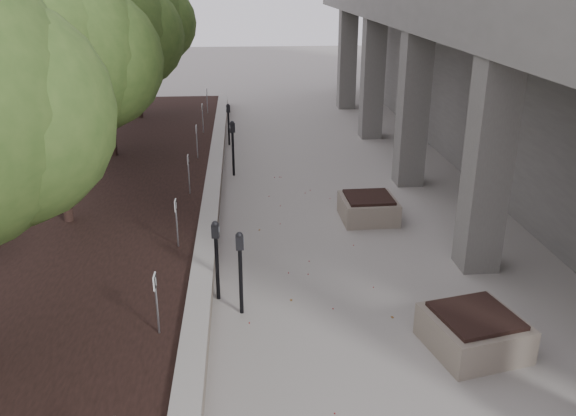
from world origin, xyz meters
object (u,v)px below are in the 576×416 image
crabapple_tree_5 (134,41)px  parking_meter_3 (241,273)px  planter_back (368,208)px  crabapple_tree_4 (104,60)px  parking_meter_5 (229,125)px  parking_meter_2 (217,261)px  crabapple_tree_3 (51,93)px  parking_meter_4 (233,148)px  planter_front (474,331)px

crabapple_tree_5 → parking_meter_3: crabapple_tree_5 is taller
parking_meter_3 → planter_back: bearing=49.2°
crabapple_tree_4 → parking_meter_5: (3.30, 2.30, -2.42)m
crabapple_tree_5 → parking_meter_2: size_ratio=3.69×
crabapple_tree_3 → planter_back: size_ratio=4.42×
crabapple_tree_3 → parking_meter_5: crabapple_tree_3 is taller
crabapple_tree_5 → planter_back: size_ratio=4.42×
crabapple_tree_5 → parking_meter_4: 7.29m
parking_meter_2 → parking_meter_5: 10.18m
crabapple_tree_4 → parking_meter_5: bearing=34.9°
parking_meter_3 → planter_front: 3.74m
crabapple_tree_3 → parking_meter_5: (3.30, 7.30, -2.42)m
crabapple_tree_5 → parking_meter_4: bearing=-59.8°
crabapple_tree_3 → planter_back: crabapple_tree_3 is taller
crabapple_tree_3 → planter_back: bearing=4.5°
parking_meter_2 → parking_meter_3: size_ratio=1.00×
parking_meter_3 → planter_back: parking_meter_3 is taller
parking_meter_4 → crabapple_tree_3: bearing=-148.5°
parking_meter_3 → crabapple_tree_4: bearing=109.8°
parking_meter_5 → planter_back: 7.55m
planter_back → crabapple_tree_3: bearing=-175.5°
crabapple_tree_3 → parking_meter_4: bearing=49.3°
crabapple_tree_3 → parking_meter_4: crabapple_tree_3 is taller
crabapple_tree_5 → crabapple_tree_4: bearing=-90.0°
crabapple_tree_3 → crabapple_tree_5: 10.00m
crabapple_tree_4 → planter_back: size_ratio=4.42×
crabapple_tree_3 → planter_back: 7.20m
parking_meter_4 → planter_front: 9.46m
parking_meter_2 → planter_front: bearing=-17.1°
crabapple_tree_3 → parking_meter_2: crabapple_tree_3 is taller
planter_front → planter_back: 5.23m
parking_meter_3 → planter_back: (2.95, 3.90, -0.45)m
crabapple_tree_5 → planter_back: bearing=-55.1°
parking_meter_3 → parking_meter_5: 10.69m
parking_meter_2 → parking_meter_4: (0.22, 6.91, 0.05)m
crabapple_tree_3 → parking_meter_3: 5.52m
parking_meter_5 → planter_back: parking_meter_5 is taller
crabapple_tree_5 → parking_meter_3: (3.65, -13.38, -2.38)m
planter_front → parking_meter_5: bearing=107.8°
parking_meter_2 → planter_back: size_ratio=1.20×
crabapple_tree_5 → parking_meter_5: crabapple_tree_5 is taller
parking_meter_2 → parking_meter_3: parking_meter_3 is taller
crabapple_tree_4 → parking_meter_4: 4.29m
crabapple_tree_5 → planter_back: crabapple_tree_5 is taller
parking_meter_2 → parking_meter_3: bearing=-43.5°
parking_meter_3 → planter_back: size_ratio=1.20×
parking_meter_4 → planter_back: bearing=-66.1°
crabapple_tree_4 → parking_meter_3: (3.65, -8.38, -2.38)m
crabapple_tree_5 → crabapple_tree_3: bearing=-90.0°
crabapple_tree_3 → parking_meter_4: (3.47, 4.04, -2.33)m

